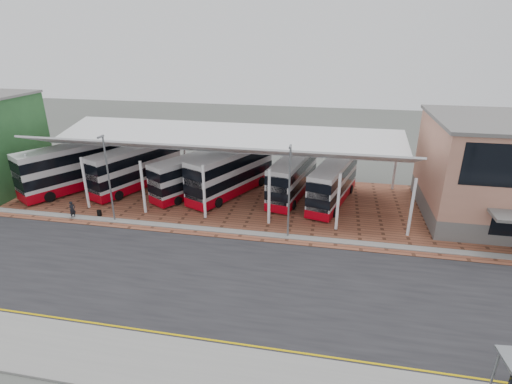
{
  "coord_description": "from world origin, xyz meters",
  "views": [
    {
      "loc": [
        5.17,
        -23.63,
        16.19
      ],
      "look_at": [
        -1.2,
        8.59,
        2.96
      ],
      "focal_mm": 28.0,
      "sensor_mm": 36.0,
      "label": 1
    }
  ],
  "objects_px": {
    "bus_0": "(77,167)",
    "bus_1": "(136,168)",
    "bus_4": "(293,177)",
    "bus_5": "(333,183)",
    "bus_3": "(231,173)",
    "pedestrian": "(72,210)",
    "bus_2": "(194,175)"
  },
  "relations": [
    {
      "from": "bus_3",
      "to": "bus_5",
      "type": "bearing_deg",
      "value": 22.82
    },
    {
      "from": "bus_0",
      "to": "bus_2",
      "type": "distance_m",
      "value": 12.98
    },
    {
      "from": "pedestrian",
      "to": "bus_2",
      "type": "bearing_deg",
      "value": -25.51
    },
    {
      "from": "bus_1",
      "to": "bus_5",
      "type": "distance_m",
      "value": 21.29
    },
    {
      "from": "bus_1",
      "to": "bus_2",
      "type": "distance_m",
      "value": 6.83
    },
    {
      "from": "bus_3",
      "to": "bus_4",
      "type": "xyz_separation_m",
      "value": [
        6.46,
        0.58,
        -0.24
      ]
    },
    {
      "from": "bus_1",
      "to": "bus_2",
      "type": "xyz_separation_m",
      "value": [
        6.82,
        -0.43,
        -0.23
      ]
    },
    {
      "from": "bus_5",
      "to": "bus_4",
      "type": "bearing_deg",
      "value": -178.27
    },
    {
      "from": "bus_4",
      "to": "bus_5",
      "type": "height_order",
      "value": "bus_4"
    },
    {
      "from": "bus_5",
      "to": "bus_1",
      "type": "bearing_deg",
      "value": -165.57
    },
    {
      "from": "bus_2",
      "to": "bus_4",
      "type": "height_order",
      "value": "bus_4"
    },
    {
      "from": "bus_0",
      "to": "bus_4",
      "type": "height_order",
      "value": "bus_0"
    },
    {
      "from": "bus_4",
      "to": "bus_5",
      "type": "distance_m",
      "value": 4.25
    },
    {
      "from": "bus_1",
      "to": "bus_0",
      "type": "bearing_deg",
      "value": -142.73
    },
    {
      "from": "bus_3",
      "to": "pedestrian",
      "type": "height_order",
      "value": "bus_3"
    },
    {
      "from": "bus_0",
      "to": "bus_1",
      "type": "distance_m",
      "value": 6.31
    },
    {
      "from": "bus_4",
      "to": "pedestrian",
      "type": "height_order",
      "value": "bus_4"
    },
    {
      "from": "bus_0",
      "to": "bus_5",
      "type": "relative_size",
      "value": 1.13
    },
    {
      "from": "bus_3",
      "to": "bus_4",
      "type": "distance_m",
      "value": 6.49
    },
    {
      "from": "bus_2",
      "to": "bus_0",
      "type": "bearing_deg",
      "value": -144.79
    },
    {
      "from": "bus_3",
      "to": "bus_5",
      "type": "height_order",
      "value": "bus_3"
    },
    {
      "from": "bus_1",
      "to": "bus_2",
      "type": "relative_size",
      "value": 1.14
    },
    {
      "from": "bus_2",
      "to": "bus_5",
      "type": "relative_size",
      "value": 0.94
    },
    {
      "from": "bus_0",
      "to": "pedestrian",
      "type": "relative_size",
      "value": 7.11
    },
    {
      "from": "bus_0",
      "to": "bus_5",
      "type": "distance_m",
      "value": 27.44
    },
    {
      "from": "bus_2",
      "to": "pedestrian",
      "type": "distance_m",
      "value": 12.18
    },
    {
      "from": "bus_5",
      "to": "bus_0",
      "type": "bearing_deg",
      "value": -162.29
    },
    {
      "from": "bus_0",
      "to": "bus_3",
      "type": "relative_size",
      "value": 1.02
    },
    {
      "from": "bus_1",
      "to": "bus_2",
      "type": "bearing_deg",
      "value": 19.57
    },
    {
      "from": "bus_1",
      "to": "bus_5",
      "type": "xyz_separation_m",
      "value": [
        21.29,
        -0.1,
        -0.21
      ]
    },
    {
      "from": "bus_5",
      "to": "pedestrian",
      "type": "xyz_separation_m",
      "value": [
        -23.51,
        -8.39,
        -1.26
      ]
    },
    {
      "from": "bus_5",
      "to": "pedestrian",
      "type": "height_order",
      "value": "bus_5"
    }
  ]
}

